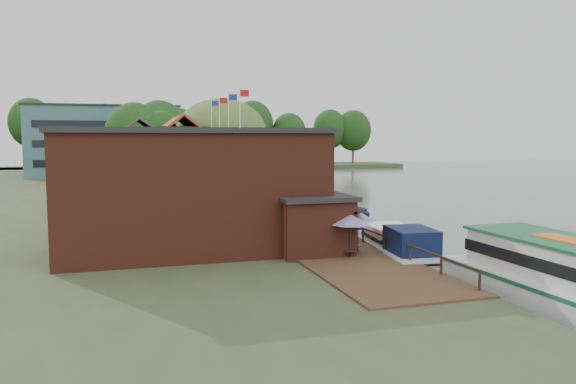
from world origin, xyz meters
TOP-DOWN VIEW (x-y plane):
  - ground at (0.00, 0.00)m, footprint 260.00×260.00m
  - land_bank at (-30.00, 35.00)m, footprint 50.00×140.00m
  - quay_deck at (-8.00, 10.00)m, footprint 6.00×50.00m
  - quay_rail at (-5.30, 10.50)m, footprint 0.20×49.00m
  - pub at (-14.00, -1.00)m, footprint 20.00×11.00m
  - hotel_block at (-22.00, 70.00)m, footprint 25.40×12.40m
  - cottage_a at (-15.00, 14.00)m, footprint 8.60×7.60m
  - cottage_b at (-18.00, 24.00)m, footprint 9.60×8.60m
  - cottage_c at (-14.00, 33.00)m, footprint 7.60×7.60m
  - willow at (-10.50, 19.00)m, footprint 8.60×8.60m
  - umbrella_0 at (-7.92, -6.04)m, footprint 2.22×2.22m
  - umbrella_1 at (-6.93, -4.83)m, footprint 2.03×2.03m
  - umbrella_2 at (-7.53, -1.63)m, footprint 2.08×2.08m
  - umbrella_3 at (-7.01, 2.78)m, footprint 2.05×2.05m
  - umbrella_4 at (-7.49, 4.06)m, footprint 1.98×1.98m
  - umbrella_5 at (-6.94, 7.54)m, footprint 2.28×2.28m
  - umbrella_6 at (-7.68, 11.82)m, footprint 1.95×1.95m
  - cruiser_0 at (-3.99, -4.26)m, footprint 4.72×10.85m
  - cruiser_1 at (-3.17, 5.69)m, footprint 5.08×10.07m
  - cruiser_2 at (-2.51, 15.20)m, footprint 6.00×11.36m
  - cruiser_3 at (-3.09, 22.62)m, footprint 5.96×10.34m
  - cruiser_4 at (-4.00, 33.42)m, footprint 5.70×10.10m
  - swan at (-4.50, -11.47)m, footprint 0.44×0.44m
  - bank_tree_0 at (-17.73, 43.19)m, footprint 7.86×7.86m
  - bank_tree_1 at (-13.90, 49.82)m, footprint 7.18×7.18m
  - bank_tree_2 at (-13.53, 56.18)m, footprint 8.90×8.90m
  - bank_tree_3 at (-10.06, 76.72)m, footprint 8.82×8.82m
  - bank_tree_4 at (-17.27, 86.82)m, footprint 6.82×6.82m
  - bank_tree_5 at (-14.92, 93.32)m, footprint 7.65×7.65m

SIDE VIEW (x-z plane):
  - ground at x=0.00m, z-range 0.00..0.00m
  - swan at x=-4.50m, z-range 0.00..0.44m
  - land_bank at x=-30.00m, z-range 0.00..1.00m
  - quay_deck at x=-8.00m, z-range 1.00..1.10m
  - cruiser_4 at x=-4.00m, z-range 0.00..2.32m
  - cruiser_1 at x=-3.17m, z-range 0.00..2.33m
  - cruiser_3 at x=-3.09m, z-range 0.00..2.38m
  - cruiser_0 at x=-3.99m, z-range 0.00..2.57m
  - cruiser_2 at x=-2.51m, z-range 0.00..2.66m
  - quay_rail at x=-5.30m, z-range 1.00..2.00m
  - umbrella_0 at x=-7.92m, z-range 1.10..3.48m
  - umbrella_1 at x=-6.93m, z-range 1.10..3.48m
  - umbrella_2 at x=-7.53m, z-range 1.10..3.48m
  - umbrella_3 at x=-7.01m, z-range 1.10..3.48m
  - umbrella_4 at x=-7.49m, z-range 1.10..3.48m
  - umbrella_5 at x=-6.94m, z-range 1.10..3.48m
  - umbrella_6 at x=-7.68m, z-range 1.10..3.48m
  - pub at x=-14.00m, z-range 1.00..8.30m
  - cottage_a at x=-15.00m, z-range 1.00..9.50m
  - cottage_b at x=-18.00m, z-range 1.00..9.50m
  - cottage_c at x=-14.00m, z-range 1.00..9.50m
  - willow at x=-10.50m, z-range 1.00..11.43m
  - bank_tree_1 at x=-13.90m, z-range 1.00..11.66m
  - bank_tree_4 at x=-17.27m, z-range 1.00..11.70m
  - bank_tree_0 at x=-17.73m, z-range 1.00..12.39m
  - bank_tree_3 at x=-10.06m, z-range 1.00..12.93m
  - hotel_block at x=-22.00m, z-range 1.00..13.30m
  - bank_tree_2 at x=-13.53m, z-range 1.00..13.55m
  - bank_tree_5 at x=-14.92m, z-range 1.00..14.72m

